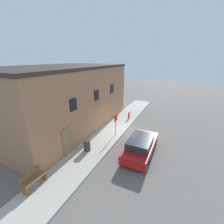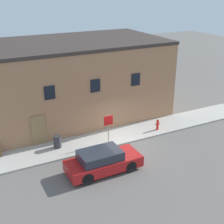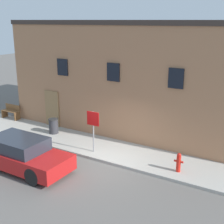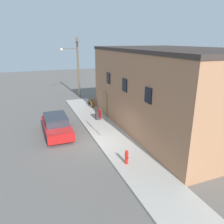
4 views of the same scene
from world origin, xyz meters
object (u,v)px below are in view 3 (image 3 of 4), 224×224
at_px(fire_hydrant, 179,162).
at_px(parked_car, 21,154).
at_px(stop_sign, 93,124).
at_px(bench, 11,112).
at_px(trash_bin, 54,126).

height_order(fire_hydrant, parked_car, parked_car).
bearing_deg(stop_sign, parked_car, -122.21).
xyz_separation_m(bench, parked_car, (5.62, -4.38, 0.12)).
bearing_deg(trash_bin, fire_hydrant, -5.93).
distance_m(stop_sign, trash_bin, 3.55).
relative_size(fire_hydrant, parked_car, 0.19).
relative_size(stop_sign, parked_car, 0.45).
bearing_deg(stop_sign, trash_bin, 164.39).
height_order(fire_hydrant, bench, bench).
relative_size(trash_bin, parked_car, 0.19).
bearing_deg(stop_sign, fire_hydrant, 2.09).
distance_m(fire_hydrant, bench, 11.59).
bearing_deg(fire_hydrant, bench, 172.93).
height_order(stop_sign, bench, stop_sign).
height_order(bench, trash_bin, bench).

